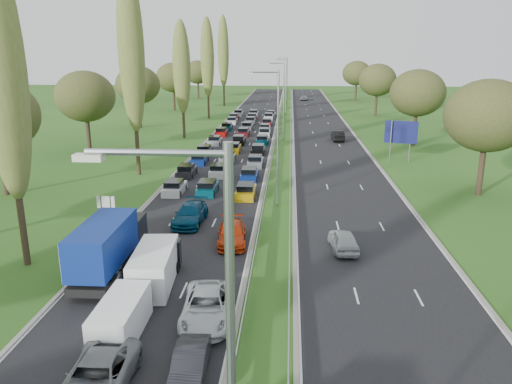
# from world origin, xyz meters

# --- Properties ---
(ground) EXTENTS (260.00, 260.00, 0.00)m
(ground) POSITION_xyz_m (4.50, 80.00, 0.00)
(ground) COLOR #244C17
(ground) RESTS_ON ground
(near_carriageway) EXTENTS (10.50, 215.00, 0.04)m
(near_carriageway) POSITION_xyz_m (-2.25, 82.50, 0.00)
(near_carriageway) COLOR black
(near_carriageway) RESTS_ON ground
(far_carriageway) EXTENTS (10.50, 215.00, 0.04)m
(far_carriageway) POSITION_xyz_m (11.25, 82.50, 0.00)
(far_carriageway) COLOR black
(far_carriageway) RESTS_ON ground
(central_reservation) EXTENTS (2.36, 215.00, 0.32)m
(central_reservation) POSITION_xyz_m (4.50, 82.50, 0.55)
(central_reservation) COLOR gray
(central_reservation) RESTS_ON ground
(lamp_columns) EXTENTS (0.18, 140.18, 12.00)m
(lamp_columns) POSITION_xyz_m (4.50, 78.00, 6.00)
(lamp_columns) COLOR gray
(lamp_columns) RESTS_ON ground
(poplar_row) EXTENTS (2.80, 127.80, 22.44)m
(poplar_row) POSITION_xyz_m (-11.50, 68.17, 12.39)
(poplar_row) COLOR #2D2116
(poplar_row) RESTS_ON ground
(woodland_left) EXTENTS (8.00, 166.00, 11.10)m
(woodland_left) POSITION_xyz_m (-22.00, 62.63, 7.68)
(woodland_left) COLOR #2D2116
(woodland_left) RESTS_ON ground
(woodland_right) EXTENTS (8.00, 153.00, 11.10)m
(woodland_right) POSITION_xyz_m (24.00, 66.67, 7.68)
(woodland_right) COLOR #2D2116
(woodland_right) RESTS_ON ground
(traffic_queue_fill) EXTENTS (9.12, 66.88, 0.80)m
(traffic_queue_fill) POSITION_xyz_m (-2.22, 77.60, 0.44)
(traffic_queue_fill) COLOR silver
(traffic_queue_fill) RESTS_ON ground
(near_car_2) EXTENTS (2.86, 5.56, 1.50)m
(near_car_2) POSITION_xyz_m (-5.65, 27.67, 0.77)
(near_car_2) COLOR silver
(near_car_2) RESTS_ON near_carriageway
(near_car_6) EXTENTS (2.64, 5.51, 1.52)m
(near_car_6) POSITION_xyz_m (-2.06, 16.64, 0.78)
(near_car_6) COLOR slate
(near_car_6) RESTS_ON near_carriageway
(near_car_7) EXTENTS (2.42, 5.48, 1.56)m
(near_car_7) POSITION_xyz_m (-2.39, 37.75, 0.80)
(near_car_7) COLOR #053452
(near_car_7) RESTS_ON near_carriageway
(near_car_8) EXTENTS (1.80, 4.00, 1.34)m
(near_car_8) POSITION_xyz_m (-2.30, 37.53, 0.69)
(near_car_8) COLOR gold
(near_car_8) RESTS_ON near_carriageway
(near_car_9) EXTENTS (1.52, 3.99, 1.30)m
(near_car_9) POSITION_xyz_m (1.47, 18.02, 0.67)
(near_car_9) COLOR black
(near_car_9) RESTS_ON near_carriageway
(near_car_10) EXTENTS (2.89, 5.57, 1.50)m
(near_car_10) POSITION_xyz_m (1.40, 22.79, 0.77)
(near_car_10) COLOR silver
(near_car_10) RESTS_ON near_carriageway
(near_car_11) EXTENTS (2.43, 5.11, 1.44)m
(near_car_11) POSITION_xyz_m (1.47, 33.67, 0.74)
(near_car_11) COLOR #AF2B0A
(near_car_11) RESTS_ON near_carriageway
(far_car_0) EXTENTS (2.04, 4.39, 1.46)m
(far_car_0) POSITION_xyz_m (9.42, 32.90, 0.75)
(far_car_0) COLOR #ACB3B6
(far_car_0) RESTS_ON far_carriageway
(far_car_1) EXTENTS (1.87, 4.88, 1.59)m
(far_car_1) POSITION_xyz_m (13.03, 78.05, 0.81)
(far_car_1) COLOR black
(far_car_1) RESTS_ON far_carriageway
(far_car_2) EXTENTS (2.50, 4.92, 1.33)m
(far_car_2) POSITION_xyz_m (9.45, 146.11, 0.69)
(far_car_2) COLOR gray
(far_car_2) RESTS_ON far_carriageway
(blue_lorry) EXTENTS (2.38, 8.56, 3.61)m
(blue_lorry) POSITION_xyz_m (-5.51, 27.97, 1.89)
(blue_lorry) COLOR black
(blue_lorry) RESTS_ON near_carriageway
(white_van_front) EXTENTS (2.17, 5.54, 2.23)m
(white_van_front) POSITION_xyz_m (-2.35, 26.84, 1.14)
(white_van_front) COLOR white
(white_van_front) RESTS_ON near_carriageway
(white_van_rear) EXTENTS (1.85, 4.71, 1.89)m
(white_van_rear) POSITION_xyz_m (-2.50, 21.24, 0.97)
(white_van_rear) COLOR white
(white_van_rear) RESTS_ON near_carriageway
(info_sign) EXTENTS (1.50, 0.16, 2.10)m
(info_sign) POSITION_xyz_m (-9.40, 37.96, 1.37)
(info_sign) COLOR gray
(info_sign) RESTS_ON ground
(direction_sign) EXTENTS (3.88, 1.18, 5.20)m
(direction_sign) POSITION_xyz_m (19.40, 62.80, 3.57)
(direction_sign) COLOR gray
(direction_sign) RESTS_ON ground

